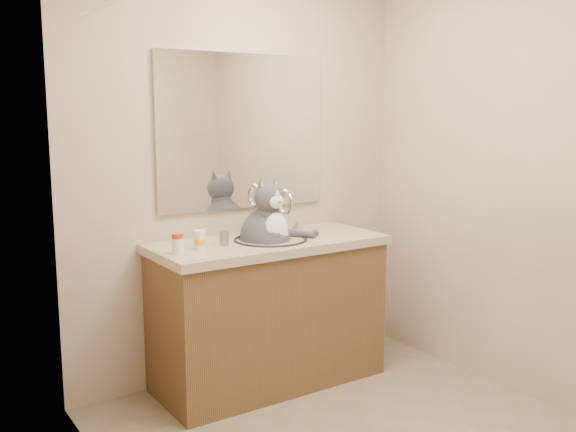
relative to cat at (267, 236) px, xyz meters
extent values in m
cube|color=#C6AB92|center=(0.01, 0.29, 0.33)|extent=(2.20, 0.01, 2.40)
cube|color=#C6AB92|center=(-1.09, -0.97, 0.33)|extent=(0.01, 2.50, 2.40)
cube|color=#C6AB92|center=(1.12, -0.97, 0.33)|extent=(0.01, 2.50, 2.40)
cube|color=brown|center=(0.01, 0.00, -0.47)|extent=(1.30, 0.55, 0.80)
cube|color=#C5A98D|center=(0.01, 0.00, -0.05)|extent=(1.34, 0.59, 0.05)
torus|color=black|center=(0.01, -0.02, -0.02)|extent=(0.42, 0.42, 0.02)
ellipsoid|color=white|center=(0.01, -0.02, -0.10)|extent=(0.40, 0.40, 0.15)
cylinder|color=silver|center=(0.18, 0.15, 0.08)|extent=(0.03, 0.03, 0.18)
torus|color=silver|center=(0.18, 0.08, 0.17)|extent=(0.03, 0.16, 0.16)
cone|color=silver|center=(0.31, 0.15, 0.03)|extent=(0.06, 0.06, 0.08)
cube|color=white|center=(0.01, 0.27, 0.58)|extent=(1.10, 0.02, 0.90)
cube|color=beige|center=(-1.04, -0.87, 0.13)|extent=(0.01, 1.20, 1.90)
ellipsoid|color=#414145|center=(0.00, 0.01, -0.04)|extent=(0.31, 0.34, 0.38)
ellipsoid|color=white|center=(0.01, -0.09, 0.02)|extent=(0.16, 0.10, 0.24)
ellipsoid|color=#414145|center=(0.00, -0.03, 0.22)|extent=(0.19, 0.17, 0.17)
ellipsoid|color=white|center=(0.01, -0.10, 0.20)|extent=(0.09, 0.05, 0.07)
sphere|color=#D88C8C|center=(0.01, -0.13, 0.21)|extent=(0.02, 0.02, 0.02)
cone|color=#414145|center=(-0.05, -0.02, 0.30)|extent=(0.08, 0.07, 0.08)
cone|color=#414145|center=(0.05, -0.01, 0.30)|extent=(0.08, 0.07, 0.08)
cylinder|color=#414145|center=(0.19, -0.01, -0.01)|extent=(0.17, 0.24, 0.04)
cylinder|color=white|center=(-0.57, -0.07, 0.02)|extent=(0.07, 0.07, 0.08)
cylinder|color=red|center=(-0.57, -0.07, 0.07)|extent=(0.07, 0.07, 0.02)
cylinder|color=white|center=(-0.43, -0.02, 0.02)|extent=(0.06, 0.06, 0.08)
cylinder|color=orange|center=(-0.43, -0.02, 0.02)|extent=(0.06, 0.06, 0.03)
cylinder|color=white|center=(-0.43, -0.02, 0.07)|extent=(0.06, 0.06, 0.02)
cylinder|color=slate|center=(-0.27, -0.01, 0.02)|extent=(0.05, 0.05, 0.08)
camera|label=1|loc=(-1.87, -3.03, 0.68)|focal=40.00mm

